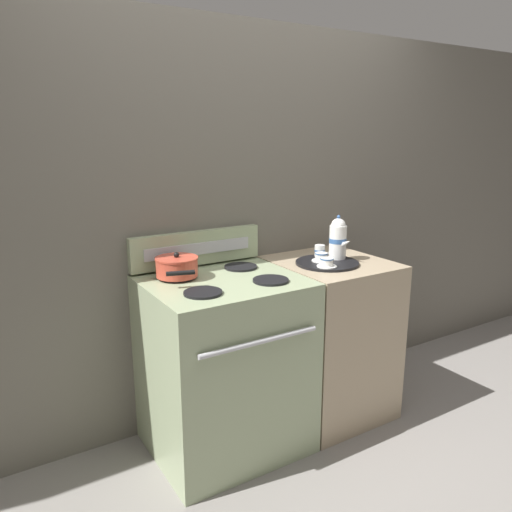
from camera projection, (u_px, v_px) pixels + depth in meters
The scene contains 11 objects.
ground_plane at pixel (273, 426), 2.83m from camera, with size 6.00×6.00×0.00m, color gray.
wall_back at pixel (241, 225), 2.85m from camera, with size 6.00×0.05×2.20m.
stove at pixel (225, 365), 2.56m from camera, with size 0.76×0.68×0.92m.
control_panel at pixel (197, 248), 2.67m from camera, with size 0.74×0.05×0.18m.
side_counter at pixel (328, 337), 2.91m from camera, with size 0.59×0.65×0.91m.
saucepan at pixel (177, 267), 2.46m from camera, with size 0.22×0.30×0.12m.
serving_tray at pixel (327, 263), 2.74m from camera, with size 0.35×0.35×0.01m.
teapot at pixel (338, 238), 2.78m from camera, with size 0.10×0.16×0.25m.
teacup_left at pixel (321, 257), 2.74m from camera, with size 0.11×0.11×0.05m.
teacup_right at pixel (327, 262), 2.63m from camera, with size 0.11×0.11×0.05m.
creamer_jug at pixel (320, 251), 2.85m from camera, with size 0.06×0.06×0.07m.
Camera 1 is at (-1.40, -2.08, 1.62)m, focal length 35.00 mm.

